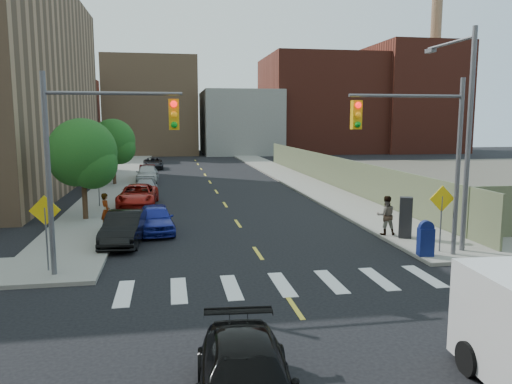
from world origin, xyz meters
name	(u,v)px	position (x,y,z in m)	size (l,w,h in m)	color
ground	(313,335)	(0.00, 0.00, 0.00)	(160.00, 160.00, 0.00)	black
sidewalk_nw	(128,172)	(-7.75, 41.50, 0.07)	(3.50, 73.00, 0.15)	gray
sidewalk_ne	(274,169)	(7.75, 41.50, 0.07)	(3.50, 73.00, 0.15)	gray
fence_north	(329,171)	(9.60, 28.00, 1.25)	(0.12, 44.00, 2.50)	#646949
gravel_lot	(511,178)	(28.00, 30.00, 0.03)	(36.00, 42.00, 0.06)	#595447
bg_bldg_west	(45,116)	(-22.00, 70.00, 6.00)	(14.00, 18.00, 12.00)	#592319
bg_bldg_midwest	(152,107)	(-6.00, 72.00, 7.50)	(14.00, 16.00, 15.00)	#8C6B4C
bg_bldg_center	(239,123)	(8.00, 70.00, 5.00)	(12.00, 16.00, 10.00)	gray
bg_bldg_east	(318,105)	(22.00, 72.00, 8.00)	(18.00, 18.00, 16.00)	#592319
bg_bldg_fareast	(411,99)	(38.00, 70.00, 9.00)	(14.00, 16.00, 18.00)	#592319
smokestack	(434,70)	(42.00, 70.00, 14.00)	(1.80, 1.80, 28.00)	#8C6B4C
signal_nw	(94,147)	(-5.98, 6.00, 4.53)	(4.59, 0.30, 7.00)	#59595E
signal_ne	(423,144)	(5.98, 6.00, 4.53)	(4.59, 0.30, 7.00)	#59595E
streetlight_ne	(464,125)	(8.20, 6.90, 5.22)	(0.25, 3.70, 9.00)	#59595E
warn_sign_nw	(45,219)	(-7.80, 6.50, 1.99)	(1.06, 0.06, 2.83)	#59595E
warn_sign_ne	(442,206)	(7.20, 6.50, 1.99)	(1.06, 0.06, 2.83)	#59595E
warn_sign_midwest	(98,176)	(-7.80, 20.00, 1.99)	(1.06, 0.06, 2.83)	#59595E
tree_west_near	(83,157)	(-8.00, 16.05, 3.48)	(3.66, 3.64, 5.52)	#332114
tree_west_far	(113,144)	(-8.00, 31.05, 3.48)	(3.66, 3.64, 5.52)	#332114
parked_car_blue	(156,219)	(-4.20, 12.61, 0.68)	(1.61, 3.99, 1.36)	navy
parked_car_black	(125,228)	(-5.50, 10.55, 0.71)	(1.51, 4.34, 1.43)	black
parked_car_red	(138,195)	(-5.50, 20.41, 0.69)	(2.29, 4.96, 1.38)	#A11710
parked_car_silver	(145,188)	(-5.21, 24.49, 0.61)	(1.71, 4.20, 1.22)	#93969A
parked_car_white	(147,173)	(-5.40, 32.91, 0.77)	(1.82, 4.54, 1.55)	#BABABA
parked_car_maroon	(147,172)	(-5.50, 35.18, 0.66)	(1.40, 4.00, 1.32)	#3B0B0C
parked_car_grey	(153,163)	(-5.26, 45.02, 0.63)	(2.10, 4.56, 1.27)	black
black_sedan	(246,383)	(-2.22, -3.14, 0.65)	(1.82, 4.48, 1.30)	black
mailbox	(426,239)	(6.30, 6.00, 0.83)	(0.63, 0.51, 1.40)	navy
payphone	(406,217)	(6.91, 8.95, 1.07)	(0.55, 0.45, 1.85)	black
pedestrian_west	(106,211)	(-6.59, 13.13, 1.04)	(0.65, 0.42, 1.77)	gray
pedestrian_east	(386,215)	(6.30, 9.66, 1.06)	(0.88, 0.69, 1.82)	gray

